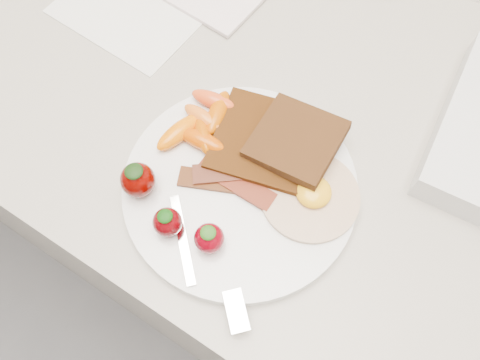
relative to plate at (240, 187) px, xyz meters
The scene contains 9 objects.
counter 0.48m from the plate, 93.22° to the left, with size 2.00×0.60×0.90m, color gray.
plate is the anchor object (origin of this frame).
toast_lower 0.06m from the plate, 94.56° to the left, with size 0.11×0.11×0.01m, color black.
toast_upper 0.08m from the plate, 67.83° to the left, with size 0.09×0.09×0.01m, color black.
fried_egg 0.08m from the plate, 21.17° to the left, with size 0.12×0.12×0.02m.
bacon_strips 0.02m from the plate, 169.52° to the right, with size 0.11×0.09×0.01m.
baby_carrots 0.09m from the plate, 153.24° to the left, with size 0.08×0.12×0.02m.
strawberries 0.09m from the plate, 123.98° to the right, with size 0.14×0.06×0.05m.
fork 0.11m from the plate, 76.88° to the right, with size 0.15×0.09×0.00m.
Camera 1 is at (0.13, 1.38, 1.40)m, focal length 35.00 mm.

